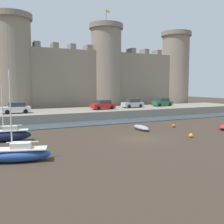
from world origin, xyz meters
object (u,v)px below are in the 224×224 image
(mooring_buoy_mid_mud, at_px, (191,136))
(car_quay_west, at_px, (103,105))
(sailboat_midflat_centre, at_px, (6,135))
(sailboat_midflat_left, at_px, (16,154))
(rowboat_near_channel_left, at_px, (141,128))
(car_quay_east, at_px, (16,108))
(car_quay_centre_east, at_px, (133,103))
(mooring_buoy_near_channel, at_px, (174,126))
(car_quay_centre_west, at_px, (162,102))

(mooring_buoy_mid_mud, xyz_separation_m, car_quay_west, (-0.98, 20.56, 1.94))
(sailboat_midflat_centre, relative_size, sailboat_midflat_left, 0.85)
(rowboat_near_channel_left, height_order, mooring_buoy_mid_mud, rowboat_near_channel_left)
(car_quay_east, distance_m, car_quay_west, 14.41)
(car_quay_centre_east, bearing_deg, mooring_buoy_near_channel, -99.87)
(rowboat_near_channel_left, relative_size, sailboat_midflat_centre, 0.59)
(car_quay_east, height_order, car_quay_centre_east, same)
(mooring_buoy_near_channel, bearing_deg, car_quay_centre_east, 80.13)
(sailboat_midflat_left, xyz_separation_m, car_quay_centre_east, (23.13, 22.76, 1.58))
(car_quay_west, height_order, car_quay_centre_east, same)
(rowboat_near_channel_left, bearing_deg, sailboat_midflat_centre, 179.80)
(car_quay_centre_west, relative_size, car_quay_east, 1.00)
(mooring_buoy_near_channel, bearing_deg, car_quay_centre_west, 57.85)
(car_quay_centre_west, bearing_deg, sailboat_midflat_centre, -152.99)
(rowboat_near_channel_left, height_order, car_quay_east, car_quay_east)
(car_quay_centre_east, bearing_deg, sailboat_midflat_left, -135.46)
(car_quay_centre_east, bearing_deg, mooring_buoy_mid_mud, -104.31)
(mooring_buoy_mid_mud, bearing_deg, car_quay_west, 92.73)
(mooring_buoy_near_channel, xyz_separation_m, car_quay_centre_east, (2.65, 15.22, 1.95))
(mooring_buoy_near_channel, distance_m, car_quay_centre_west, 18.63)
(sailboat_midflat_left, bearing_deg, rowboat_near_channel_left, 26.24)
(sailboat_midflat_centre, height_order, car_quay_west, sailboat_midflat_centre)
(car_quay_east, relative_size, car_quay_centre_east, 1.00)
(mooring_buoy_near_channel, relative_size, car_quay_centre_east, 0.10)
(sailboat_midflat_centre, bearing_deg, car_quay_centre_east, 32.93)
(car_quay_west, bearing_deg, mooring_buoy_mid_mud, -87.27)
(rowboat_near_channel_left, distance_m, sailboat_midflat_centre, 15.63)
(sailboat_midflat_centre, bearing_deg, car_quay_west, 40.01)
(car_quay_centre_east, bearing_deg, rowboat_near_channel_left, -116.75)
(sailboat_midflat_left, height_order, mooring_buoy_mid_mud, sailboat_midflat_left)
(car_quay_west, bearing_deg, sailboat_midflat_left, -127.40)
(rowboat_near_channel_left, bearing_deg, car_quay_east, 133.92)
(mooring_buoy_near_channel, distance_m, car_quay_west, 14.87)
(sailboat_midflat_centre, distance_m, mooring_buoy_mid_mud, 18.90)
(mooring_buoy_near_channel, xyz_separation_m, car_quay_west, (-3.83, 14.24, 1.95))
(mooring_buoy_mid_mud, relative_size, car_quay_centre_west, 0.11)
(car_quay_centre_east, bearing_deg, sailboat_midflat_centre, -147.07)
(sailboat_midflat_left, height_order, car_quay_centre_west, sailboat_midflat_left)
(sailboat_midflat_centre, distance_m, car_quay_east, 14.00)
(car_quay_centre_east, bearing_deg, car_quay_east, -176.33)
(sailboat_midflat_left, bearing_deg, sailboat_midflat_centre, 90.86)
(rowboat_near_channel_left, xyz_separation_m, mooring_buoy_near_channel, (4.97, -0.11, -0.10))
(rowboat_near_channel_left, bearing_deg, mooring_buoy_near_channel, -1.28)
(mooring_buoy_near_channel, height_order, car_quay_centre_east, car_quay_centre_east)
(rowboat_near_channel_left, height_order, car_quay_centre_west, car_quay_centre_west)
(mooring_buoy_mid_mud, relative_size, car_quay_centre_east, 0.11)
(rowboat_near_channel_left, xyz_separation_m, sailboat_midflat_centre, (-15.63, 0.05, 0.34))
(sailboat_midflat_centre, distance_m, car_quay_centre_west, 34.22)
(rowboat_near_channel_left, bearing_deg, car_quay_centre_west, 46.41)
(sailboat_midflat_left, bearing_deg, car_quay_centre_west, 37.43)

